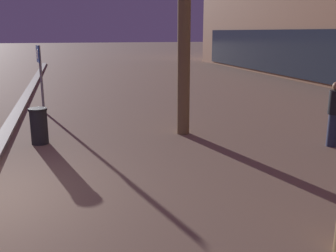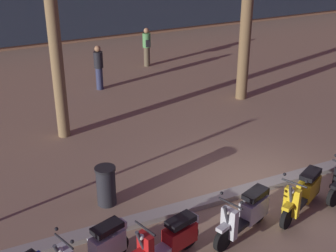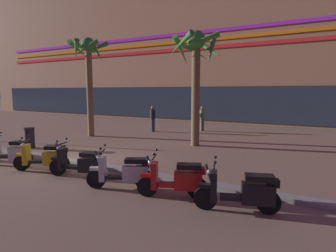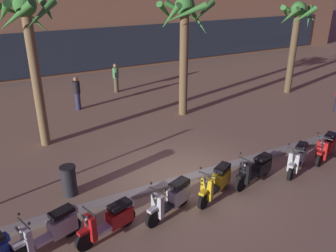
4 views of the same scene
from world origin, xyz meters
name	(u,v)px [view 2 (image 2 of 4)]	position (x,y,z in m)	size (l,w,h in m)	color
ground_plane	(256,188)	(0.00, 0.00, 0.00)	(200.00, 200.00, 0.00)	#93755B
curb_strip	(258,187)	(0.00, -0.07, 0.06)	(60.00, 0.36, 0.12)	gray
scooter_silver_far_back	(95,250)	(-4.38, -1.08, 0.47)	(1.76, 0.83, 1.17)	black
scooter_red_second_in_line	(169,240)	(-3.00, -1.38, 0.44)	(1.74, 0.77, 1.04)	black
scooter_silver_mid_rear	(246,213)	(-1.20, -1.33, 0.47)	(1.70, 0.86, 1.17)	black
scooter_yellow_lead_nearest	(303,193)	(0.40, -1.20, 0.46)	(1.69, 0.98, 1.17)	black
pedestrian_window_shopping	(147,46)	(1.38, 10.02, 0.87)	(0.34, 0.46, 1.64)	brown
pedestrian_by_palm_tree	(99,67)	(-1.31, 8.19, 0.88)	(0.34, 0.34, 1.67)	#2D3351
litter_bin	(106,185)	(-3.50, 0.93, 0.48)	(0.48, 0.48, 0.95)	#232328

